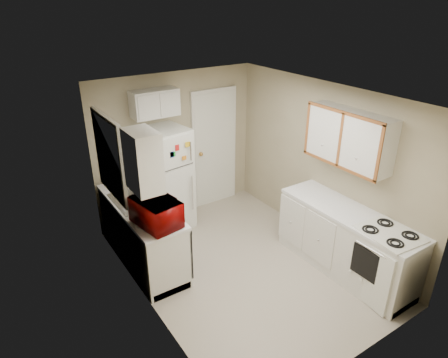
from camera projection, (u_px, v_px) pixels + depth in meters
floor at (244, 266)px, 5.60m from camera, size 3.80×3.80×0.00m
ceiling at (248, 96)px, 4.58m from camera, size 3.80×3.80×0.00m
wall_left at (143, 221)px, 4.39m from camera, size 3.80×3.80×0.00m
wall_right at (323, 166)px, 5.79m from camera, size 3.80×3.80×0.00m
wall_back at (177, 146)px, 6.52m from camera, size 2.80×2.80×0.00m
wall_front at (368, 267)px, 3.65m from camera, size 2.80×2.80×0.00m
left_counter at (142, 233)px, 5.54m from camera, size 0.60×1.80×0.90m
dishwasher at (181, 245)px, 5.21m from camera, size 0.03×0.58×0.72m
sink at (135, 203)px, 5.48m from camera, size 0.54×0.74×0.16m
microwave at (157, 213)px, 4.83m from camera, size 0.66×0.44×0.41m
soap_bottle at (123, 179)px, 5.83m from camera, size 0.10×0.10×0.20m
window_blinds at (110, 157)px, 5.03m from camera, size 0.10×0.98×1.08m
upper_cabinet_left at (143, 161)px, 4.38m from camera, size 0.30×0.45×0.70m
refrigerator at (165, 180)px, 6.22m from camera, size 0.77×0.75×1.66m
cabinet_over_fridge at (155, 103)px, 5.87m from camera, size 0.70×0.30×0.40m
interior_door at (214, 149)px, 6.92m from camera, size 0.86×0.06×2.08m
right_counter at (346, 241)px, 5.35m from camera, size 0.60×2.00×0.90m
stove at (383, 267)px, 4.90m from camera, size 0.62×0.73×0.83m
upper_cabinet_right at (349, 138)px, 5.08m from camera, size 0.30×1.20×0.70m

